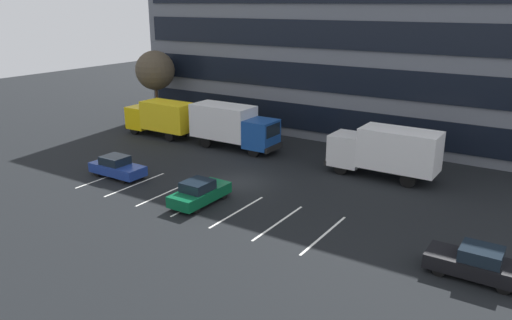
% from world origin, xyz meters
% --- Properties ---
extents(ground_plane, '(120.00, 120.00, 0.00)m').
position_xyz_m(ground_plane, '(0.00, 0.00, 0.00)').
color(ground_plane, black).
extents(office_building, '(39.82, 11.33, 18.00)m').
position_xyz_m(office_building, '(0.00, 17.95, 9.00)').
color(office_building, slate).
rests_on(office_building, ground_plane).
extents(lot_markings, '(16.94, 5.40, 0.01)m').
position_xyz_m(lot_markings, '(0.00, -4.27, 0.00)').
color(lot_markings, silver).
rests_on(lot_markings, ground_plane).
extents(box_truck_blue, '(7.72, 2.56, 3.58)m').
position_xyz_m(box_truck_blue, '(-5.20, 6.45, 2.01)').
color(box_truck_blue, '#194799').
rests_on(box_truck_blue, ground_plane).
extents(box_truck_white, '(7.64, 2.53, 3.54)m').
position_xyz_m(box_truck_white, '(7.89, 6.26, 1.99)').
color(box_truck_white, white).
rests_on(box_truck_white, ground_plane).
extents(box_truck_yellow_all, '(6.96, 2.30, 3.23)m').
position_xyz_m(box_truck_yellow_all, '(-13.00, 6.16, 1.82)').
color(box_truck_yellow_all, yellow).
rests_on(box_truck_yellow_all, ground_plane).
extents(sedan_navy, '(4.12, 1.72, 1.48)m').
position_xyz_m(sedan_navy, '(-7.85, -3.80, 0.70)').
color(sedan_navy, navy).
rests_on(sedan_navy, ground_plane).
extents(sedan_forest, '(1.75, 4.18, 1.50)m').
position_xyz_m(sedan_forest, '(0.15, -4.49, 0.71)').
color(sedan_forest, '#0C5933').
rests_on(sedan_forest, ground_plane).
extents(sedan_black, '(4.15, 1.74, 1.49)m').
position_xyz_m(sedan_black, '(15.89, -4.48, 0.70)').
color(sedan_black, black).
rests_on(sedan_black, ground_plane).
extents(bare_tree, '(3.86, 3.86, 7.24)m').
position_xyz_m(bare_tree, '(-17.00, 9.85, 5.29)').
color(bare_tree, '#473323').
rests_on(bare_tree, ground_plane).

